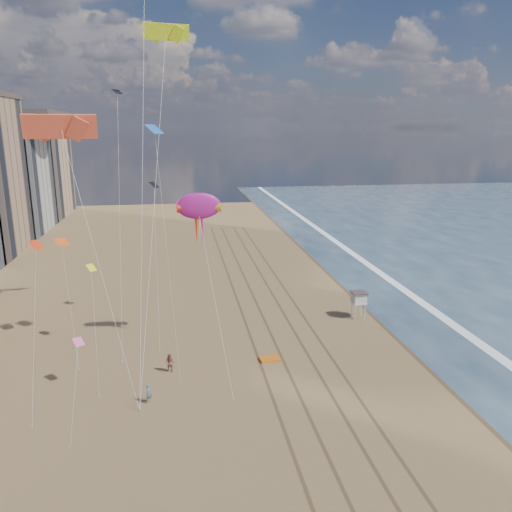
# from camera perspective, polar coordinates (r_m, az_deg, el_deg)

# --- Properties ---
(ground) EXTENTS (260.00, 260.00, 0.00)m
(ground) POSITION_cam_1_polar(r_m,az_deg,el_deg) (34.72, 8.72, -26.67)
(ground) COLOR brown
(ground) RESTS_ON ground
(wet_sand) EXTENTS (260.00, 260.00, 0.00)m
(wet_sand) POSITION_cam_1_polar(r_m,az_deg,el_deg) (74.01, 13.51, -3.86)
(wet_sand) COLOR #42301E
(wet_sand) RESTS_ON ground
(foam) EXTENTS (260.00, 260.00, 0.00)m
(foam) POSITION_cam_1_polar(r_m,az_deg,el_deg) (75.68, 16.46, -3.65)
(foam) COLOR white
(foam) RESTS_ON ground
(tracks) EXTENTS (7.68, 120.00, 0.01)m
(tracks) POSITION_cam_1_polar(r_m,az_deg,el_deg) (60.35, 2.45, -7.69)
(tracks) COLOR brown
(tracks) RESTS_ON ground
(lifeguard_stand) EXTENTS (1.85, 1.85, 3.34)m
(lifeguard_stand) POSITION_cam_1_polar(r_m,az_deg,el_deg) (62.43, 11.68, -4.71)
(lifeguard_stand) COLOR silver
(lifeguard_stand) RESTS_ON ground
(grounded_kite) EXTENTS (2.15, 1.50, 0.23)m
(grounded_kite) POSITION_cam_1_polar(r_m,az_deg,el_deg) (51.38, 1.58, -11.69)
(grounded_kite) COLOR orange
(grounded_kite) RESTS_ON ground
(show_kite) EXTENTS (4.50, 6.48, 18.68)m
(show_kite) POSITION_cam_1_polar(r_m,az_deg,el_deg) (50.77, -6.57, 5.65)
(show_kite) COLOR #AA1A7F
(show_kite) RESTS_ON ground
(kite_flyer_a) EXTENTS (0.73, 0.72, 1.70)m
(kite_flyer_a) POSITION_cam_1_polar(r_m,az_deg,el_deg) (44.88, -12.16, -15.10)
(kite_flyer_a) COLOR slate
(kite_flyer_a) RESTS_ON ground
(kite_flyer_b) EXTENTS (1.10, 0.97, 1.90)m
(kite_flyer_b) POSITION_cam_1_polar(r_m,az_deg,el_deg) (49.39, -9.80, -11.96)
(kite_flyer_b) COLOR #8C4F47
(kite_flyer_b) RESTS_ON ground
(parafoils) EXTENTS (13.06, 18.26, 18.75)m
(parafoils) POSITION_cam_1_polar(r_m,az_deg,el_deg) (49.21, -14.62, 24.19)
(parafoils) COLOR black
(parafoils) RESTS_ON ground
(small_kites) EXTENTS (12.33, 17.68, 22.72)m
(small_kites) POSITION_cam_1_polar(r_m,az_deg,el_deg) (51.79, -17.33, 5.67)
(small_kites) COLOR pink
(small_kites) RESTS_ON ground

